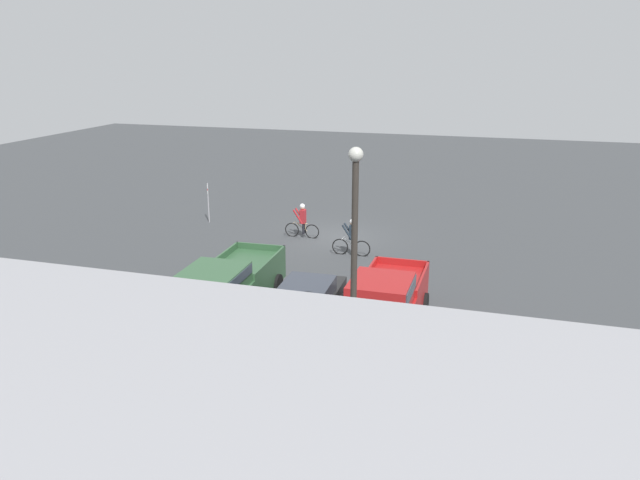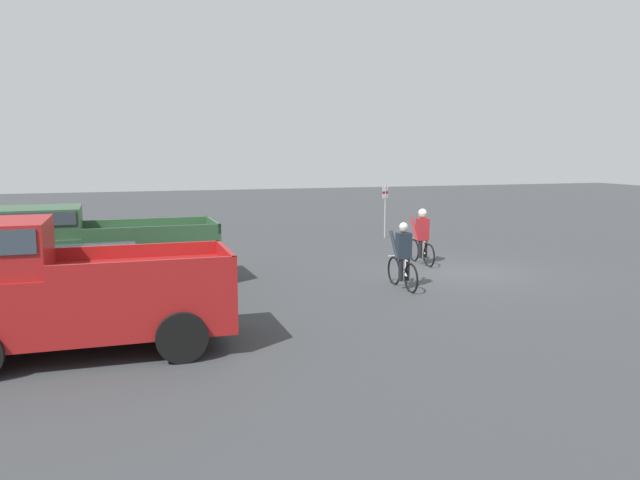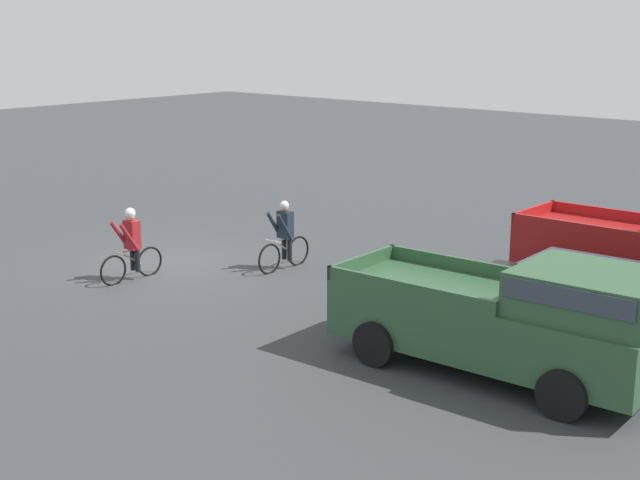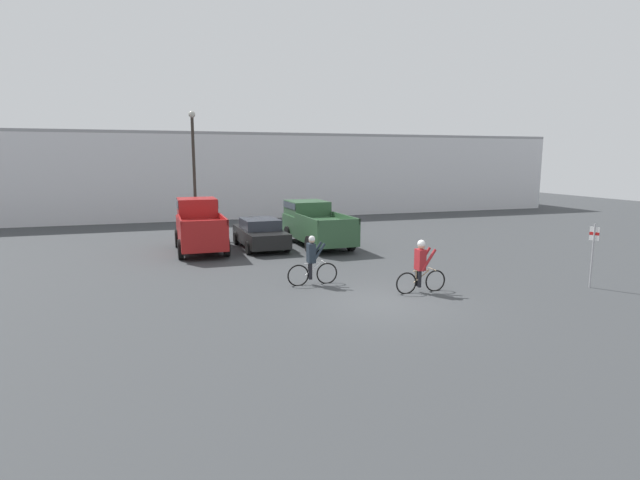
# 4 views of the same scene
# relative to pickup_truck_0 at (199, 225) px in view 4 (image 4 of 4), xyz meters

# --- Properties ---
(ground_plane) EXTENTS (80.00, 80.00, 0.00)m
(ground_plane) POSITION_rel_pickup_truck_0_xyz_m (4.51, -10.48, -1.21)
(ground_plane) COLOR #383A3D
(warehouse_building) EXTENTS (50.35, 15.22, 6.08)m
(warehouse_building) POSITION_rel_pickup_truck_0_xyz_m (4.51, 19.14, 1.83)
(warehouse_building) COLOR silver
(warehouse_building) RESTS_ON ground_plane
(pickup_truck_0) EXTENTS (2.17, 4.97, 2.36)m
(pickup_truck_0) POSITION_rel_pickup_truck_0_xyz_m (0.00, 0.00, 0.00)
(pickup_truck_0) COLOR maroon
(pickup_truck_0) RESTS_ON ground_plane
(sedan_0) EXTENTS (2.13, 4.57, 1.42)m
(sedan_0) POSITION_rel_pickup_truck_0_xyz_m (2.80, -0.33, -0.50)
(sedan_0) COLOR black
(sedan_0) RESTS_ON ground_plane
(pickup_truck_1) EXTENTS (2.39, 5.66, 2.10)m
(pickup_truck_1) POSITION_rel_pickup_truck_0_xyz_m (5.59, -0.21, -0.12)
(pickup_truck_1) COLOR #2D5133
(pickup_truck_1) RESTS_ON ground_plane
(cyclist_0) EXTENTS (1.77, 0.46, 1.74)m
(cyclist_0) POSITION_rel_pickup_truck_0_xyz_m (6.10, -9.86, -0.34)
(cyclist_0) COLOR black
(cyclist_0) RESTS_ON ground_plane
(cyclist_1) EXTENTS (1.78, 0.46, 1.72)m
(cyclist_1) POSITION_rel_pickup_truck_0_xyz_m (3.09, -7.82, -0.38)
(cyclist_1) COLOR black
(cyclist_1) RESTS_ON ground_plane
(fire_lane_sign) EXTENTS (0.14, 0.28, 2.15)m
(fire_lane_sign) POSITION_rel_pickup_truck_0_xyz_m (11.79, -11.08, 0.09)
(fire_lane_sign) COLOR #9E9EA3
(fire_lane_sign) RESTS_ON ground_plane
(lamppost) EXTENTS (0.36, 0.36, 6.73)m
(lamppost) POSITION_rel_pickup_truck_0_xyz_m (0.14, 4.01, 2.74)
(lamppost) COLOR #2D2823
(lamppost) RESTS_ON ground_plane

